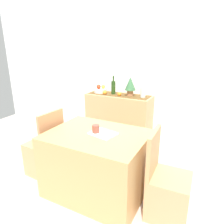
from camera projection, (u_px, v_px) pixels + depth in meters
ground_plane at (102, 170)px, 2.89m from camera, size 6.40×6.40×0.02m
room_wall_rear at (136, 65)px, 3.48m from camera, size 6.40×0.06×2.70m
sideboard_console at (119, 119)px, 3.62m from camera, size 1.12×0.42×0.87m
table_runner at (119, 95)px, 3.48m from camera, size 1.06×0.32×0.01m
fruit_bowl at (101, 91)px, 3.62m from camera, size 0.22×0.22×0.07m
apple_left at (99, 87)px, 3.57m from camera, size 0.07×0.07×0.07m
apple_upper at (103, 87)px, 3.61m from camera, size 0.07×0.07×0.07m
apple_rear at (98, 86)px, 3.65m from camera, size 0.07×0.07×0.07m
wine_bottle at (113, 87)px, 3.49m from camera, size 0.07×0.07×0.32m
ceramic_vase at (143, 92)px, 3.27m from camera, size 0.08×0.08×0.17m
potted_plant at (130, 85)px, 3.34m from camera, size 0.18×0.18×0.32m
orange_loose_end at (119, 94)px, 3.39m from camera, size 0.06×0.06×0.06m
orange_loose_far at (105, 93)px, 3.48m from camera, size 0.07×0.07×0.07m
dining_table at (97, 163)px, 2.38m from camera, size 1.09×0.82×0.74m
open_book at (103, 134)px, 2.25m from camera, size 0.32×0.26×0.02m
coffee_cup at (96, 129)px, 2.25m from camera, size 0.08×0.08×0.10m
chair_near_window at (46, 155)px, 2.76m from camera, size 0.42×0.42×0.90m
chair_by_corner at (167, 192)px, 2.06m from camera, size 0.42×0.42×0.90m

